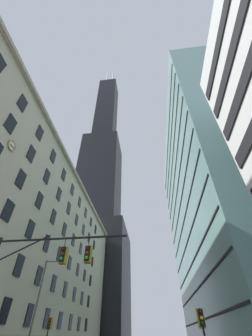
% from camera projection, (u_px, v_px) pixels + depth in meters
% --- Properties ---
extents(station_building, '(13.94, 62.96, 29.32)m').
position_uv_depth(station_building, '(32.00, 247.00, 37.27)').
color(station_building, '#B2A88E').
rests_on(station_building, ground).
extents(dark_skyscraper, '(27.57, 27.57, 179.76)m').
position_uv_depth(dark_skyscraper, '(98.00, 200.00, 96.39)').
color(dark_skyscraper, black).
rests_on(dark_skyscraper, ground).
extents(glass_office_midrise, '(15.79, 46.09, 49.35)m').
position_uv_depth(glass_office_midrise, '(216.00, 203.00, 44.90)').
color(glass_office_midrise, gray).
rests_on(glass_office_midrise, ground).
extents(traffic_signal_mast, '(9.05, 0.63, 7.23)m').
position_uv_depth(traffic_signal_mast, '(41.00, 268.00, 12.76)').
color(traffic_signal_mast, black).
rests_on(traffic_signal_mast, sidewalk_left).
extents(traffic_light_near_right, '(0.40, 0.63, 3.26)m').
position_uv_depth(traffic_light_near_right, '(202.00, 321.00, 12.96)').
color(traffic_light_near_right, black).
rests_on(traffic_light_near_right, sidewalk_right).
extents(traffic_light_far_left, '(0.40, 0.63, 3.44)m').
position_uv_depth(traffic_light_far_left, '(49.00, 326.00, 21.31)').
color(traffic_light_far_left, black).
rests_on(traffic_light_far_left, sidewalk_left).
extents(street_lamppost, '(2.11, 0.32, 8.85)m').
position_uv_depth(street_lamppost, '(41.00, 297.00, 21.94)').
color(street_lamppost, '#47474C').
rests_on(street_lamppost, sidewalk_left).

